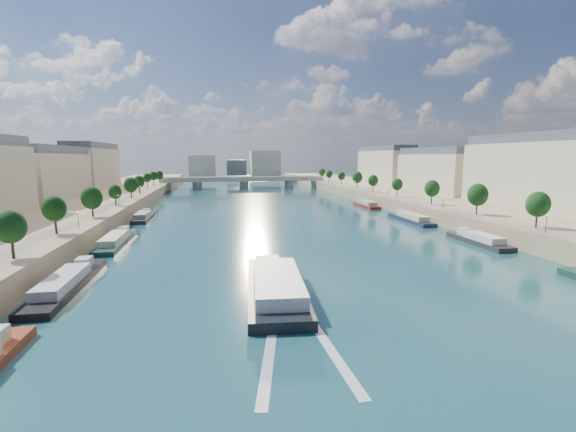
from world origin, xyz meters
name	(u,v)px	position (x,y,z in m)	size (l,w,h in m)	color
ground	(277,222)	(0.00, 100.00, 0.00)	(700.00, 700.00, 0.00)	#0C3135
quay_left	(44,221)	(-72.00, 100.00, 2.50)	(44.00, 520.00, 5.00)	#9E8460
quay_right	(466,209)	(72.00, 100.00, 2.50)	(44.00, 520.00, 5.00)	#9E8460
pave_left	(96,212)	(-57.00, 100.00, 5.05)	(14.00, 520.00, 0.10)	gray
pave_right	(430,203)	(57.00, 100.00, 5.05)	(14.00, 520.00, 0.10)	gray
trees_left	(103,194)	(-55.00, 102.00, 10.48)	(4.80, 268.80, 8.26)	#382B1E
trees_right	(412,187)	(55.00, 110.00, 10.48)	(4.80, 268.80, 8.26)	#382B1E
lamps_left	(102,207)	(-52.50, 90.00, 7.78)	(0.36, 200.36, 4.28)	black
lamps_right	(412,195)	(52.50, 105.00, 7.78)	(0.36, 200.36, 4.28)	black
buildings_left	(11,174)	(-85.00, 112.00, 16.45)	(16.00, 226.00, 23.20)	beige
buildings_right	(478,171)	(85.00, 112.00, 16.45)	(16.00, 226.00, 23.20)	beige
skyline	(241,165)	(3.19, 319.52, 14.66)	(79.00, 42.00, 22.00)	beige
bridge	(244,181)	(0.00, 242.51, 5.08)	(112.00, 12.00, 8.15)	#C1B79E
tour_barge	(276,286)	(-11.24, 31.95, 1.23)	(11.60, 31.65, 4.20)	black
wake	(297,339)	(-11.24, 15.43, 0.02)	(10.74, 26.03, 0.04)	silver
moored_barges_left	(99,256)	(-45.50, 59.12, 0.84)	(5.00, 124.70, 3.60)	maroon
moored_barges_right	(480,241)	(45.50, 57.05, 0.84)	(5.00, 169.82, 3.60)	black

